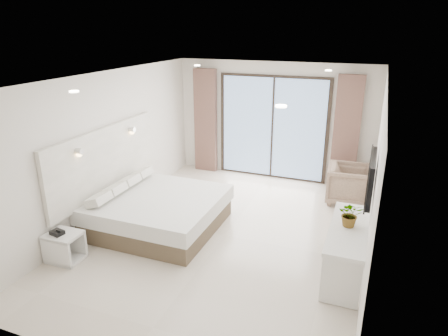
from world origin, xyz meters
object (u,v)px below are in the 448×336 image
(nightstand, at_px, (65,247))
(console_desk, at_px, (347,240))
(bed, at_px, (157,211))
(armchair, at_px, (349,182))

(nightstand, relative_size, console_desk, 0.31)
(nightstand, xyz_separation_m, console_desk, (4.06, 1.18, 0.33))
(bed, bearing_deg, armchair, 37.46)
(console_desk, bearing_deg, nightstand, -163.75)
(armchair, bearing_deg, nightstand, 130.42)
(nightstand, distance_m, armchair, 5.45)
(bed, xyz_separation_m, nightstand, (-0.78, -1.47, -0.08))
(console_desk, bearing_deg, armchair, 94.09)
(bed, distance_m, nightstand, 1.67)
(nightstand, height_order, console_desk, console_desk)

